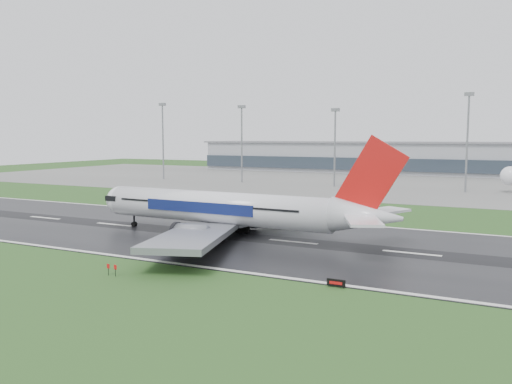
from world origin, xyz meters
The scene contains 10 objects.
ground centered at (0.00, 0.00, 0.00)m, with size 520.00×520.00×0.00m, color #22491A.
runway centered at (0.00, 0.00, 0.05)m, with size 400.00×45.00×0.10m, color black.
apron centered at (0.00, 125.00, 0.04)m, with size 400.00×130.00×0.08m, color slate.
terminal centered at (0.00, 185.00, 7.50)m, with size 240.00×36.00×15.00m, color gray.
main_airliner centered at (-10.87, -0.99, 8.88)m, with size 59.50×56.67×17.57m, color silver, non-canonical shape.
runway_sign centered at (14.95, -22.84, 0.52)m, with size 2.30×0.26×1.04m, color black, non-canonical shape.
floodmast_0 centered at (-101.17, 100.00, 15.67)m, with size 0.64×0.64×31.34m, color gray.
floodmast_1 centered at (-62.96, 100.00, 14.69)m, with size 0.64×0.64×29.38m, color gray.
floodmast_2 centered at (-24.64, 100.00, 13.65)m, with size 0.64×0.64×27.30m, color gray.
floodmast_3 centered at (20.05, 100.00, 15.65)m, with size 0.64×0.64×31.30m, color gray.
Camera 1 is at (33.36, -81.96, 18.19)m, focal length 36.34 mm.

